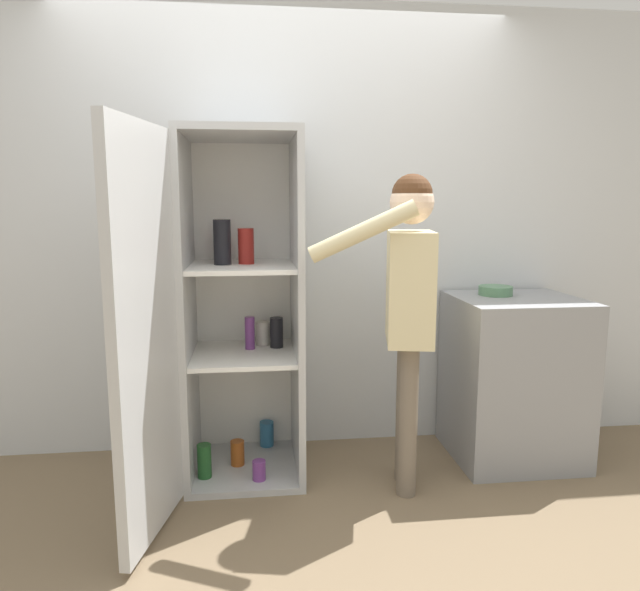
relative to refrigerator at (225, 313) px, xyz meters
name	(u,v)px	position (x,y,z in m)	size (l,w,h in m)	color
ground_plane	(302,529)	(0.34, -0.53, -0.89)	(12.00, 12.00, 0.00)	#7A664C
wall_back	(287,232)	(0.34, 0.45, 0.38)	(7.00, 0.06, 2.55)	silver
refrigerator	(225,313)	(0.00, 0.00, 0.00)	(0.78, 1.22, 1.80)	#B7BABC
person	(408,292)	(0.89, -0.20, 0.12)	(0.66, 0.50, 1.58)	#726656
counter	(513,378)	(1.60, 0.08, -0.43)	(0.68, 0.63, 0.93)	gray
bowl	(495,291)	(1.51, 0.18, 0.06)	(0.19, 0.19, 0.05)	#517F5B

